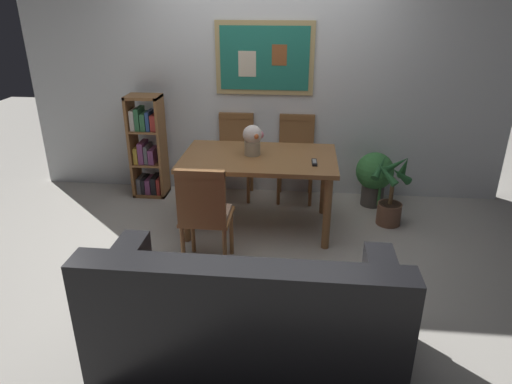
{
  "coord_description": "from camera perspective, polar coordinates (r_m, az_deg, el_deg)",
  "views": [
    {
      "loc": [
        0.43,
        -3.56,
        2.11
      ],
      "look_at": [
        0.08,
        -0.2,
        0.65
      ],
      "focal_mm": 32.29,
      "sensor_mm": 36.0,
      "label": 1
    }
  ],
  "objects": [
    {
      "name": "dining_table",
      "position": [
        4.3,
        0.38,
        3.26
      ],
      "size": [
        1.43,
        0.88,
        0.72
      ],
      "color": "brown",
      "rests_on": "ground_plane"
    },
    {
      "name": "dining_chair_near_left",
      "position": [
        3.66,
        -6.41,
        -2.22
      ],
      "size": [
        0.4,
        0.41,
        0.91
      ],
      "color": "brown",
      "rests_on": "ground_plane"
    },
    {
      "name": "flower_vase",
      "position": [
        4.26,
        -0.42,
        6.6
      ],
      "size": [
        0.19,
        0.18,
        0.28
      ],
      "color": "tan",
      "rests_on": "dining_table"
    },
    {
      "name": "bookshelf",
      "position": [
        5.21,
        -13.3,
        5.21
      ],
      "size": [
        0.36,
        0.28,
        1.13
      ],
      "color": "brown",
      "rests_on": "ground_plane"
    },
    {
      "name": "dining_chair_far_right",
      "position": [
        5.04,
        4.98,
        5.14
      ],
      "size": [
        0.4,
        0.41,
        0.91
      ],
      "color": "brown",
      "rests_on": "ground_plane"
    },
    {
      "name": "potted_palm",
      "position": [
        4.66,
        16.33,
        -0.47
      ],
      "size": [
        0.4,
        0.43,
        0.73
      ],
      "color": "brown",
      "rests_on": "ground_plane"
    },
    {
      "name": "wall_back_with_painting",
      "position": [
        5.05,
        1.0,
        14.22
      ],
      "size": [
        5.2,
        0.14,
        2.6
      ],
      "color": "silver",
      "rests_on": "ground_plane"
    },
    {
      "name": "potted_ivy",
      "position": [
        5.03,
        14.45,
        2.01
      ],
      "size": [
        0.4,
        0.4,
        0.58
      ],
      "color": "#4C4742",
      "rests_on": "ground_plane"
    },
    {
      "name": "ground_plane",
      "position": [
        4.16,
        -0.82,
        -7.08
      ],
      "size": [
        12.0,
        12.0,
        0.0
      ],
      "primitive_type": "plane",
      "color": "#B7B2A8"
    },
    {
      "name": "dining_chair_far_left",
      "position": [
        5.09,
        -2.57,
        5.4
      ],
      "size": [
        0.4,
        0.41,
        0.91
      ],
      "color": "brown",
      "rests_on": "ground_plane"
    },
    {
      "name": "leather_couch",
      "position": [
        2.87,
        -1.17,
        -15.31
      ],
      "size": [
        1.8,
        0.84,
        0.84
      ],
      "color": "black",
      "rests_on": "ground_plane"
    },
    {
      "name": "tv_remote",
      "position": [
        4.11,
        7.24,
        3.67
      ],
      "size": [
        0.05,
        0.16,
        0.02
      ],
      "color": "black",
      "rests_on": "dining_table"
    }
  ]
}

